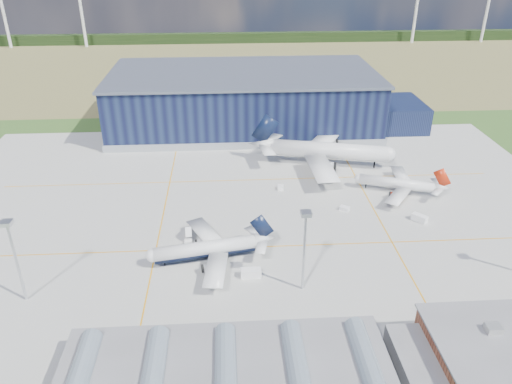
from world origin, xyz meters
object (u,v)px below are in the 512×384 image
(car_b, at_px, (288,337))
(light_mast_west, at_px, (13,249))
(gse_van_b, at_px, (420,218))
(airliner_red, at_px, (397,178))
(gse_tug_a, at_px, (209,243))
(gse_van_a, at_px, (251,273))
(gse_cart_b, at_px, (345,209))
(hangar, at_px, (250,102))
(light_mast_center, at_px, (305,238))
(gse_van_c, at_px, (334,327))
(gse_tug_c, at_px, (294,149))
(airstair, at_px, (189,234))
(gse_cart_a, at_px, (281,188))
(airliner_navy, at_px, (205,242))
(airliner_widebody, at_px, (329,143))
(gse_tug_b, at_px, (107,339))

(car_b, bearing_deg, light_mast_west, 70.08)
(light_mast_west, height_order, gse_van_b, light_mast_west)
(airliner_red, height_order, gse_tug_a, airliner_red)
(gse_van_a, distance_m, gse_cart_b, 47.56)
(airliner_red, distance_m, car_b, 84.47)
(car_b, bearing_deg, gse_cart_b, -28.32)
(hangar, height_order, light_mast_center, hangar)
(light_mast_west, distance_m, gse_van_c, 77.99)
(gse_tug_c, distance_m, gse_van_c, 108.11)
(gse_cart_b, bearing_deg, light_mast_center, -173.53)
(hangar, relative_size, airstair, 31.28)
(gse_cart_a, xyz_separation_m, gse_van_b, (42.00, -25.11, 0.43))
(light_mast_west, relative_size, gse_van_b, 4.69)
(light_mast_west, height_order, airliner_navy, light_mast_west)
(hangar, height_order, airliner_red, hangar)
(airliner_widebody, distance_m, gse_cart_a, 30.52)
(light_mast_center, relative_size, gse_cart_b, 7.23)
(car_b, bearing_deg, gse_van_c, -83.81)
(gse_tug_a, height_order, gse_van_c, gse_van_c)
(light_mast_center, distance_m, airstair, 42.65)
(airliner_navy, xyz_separation_m, airstair, (-5.53, 11.55, -4.56))
(gse_tug_b, bearing_deg, gse_van_c, 0.61)
(light_mast_center, height_order, gse_van_b, light_mast_center)
(car_b, bearing_deg, gse_van_a, 12.38)
(airliner_red, bearing_deg, car_b, 76.87)
(gse_tug_b, bearing_deg, gse_tug_a, 60.13)
(light_mast_west, distance_m, gse_van_a, 59.02)
(airstair, bearing_deg, light_mast_center, -45.26)
(light_mast_west, relative_size, airliner_navy, 0.62)
(gse_van_b, bearing_deg, gse_tug_c, 77.52)
(gse_tug_b, bearing_deg, airliner_navy, 55.23)
(gse_tug_b, bearing_deg, light_mast_west, 145.92)
(light_mast_center, bearing_deg, airliner_red, 51.65)
(gse_van_b, bearing_deg, hangar, 77.19)
(light_mast_center, distance_m, gse_tug_c, 93.69)
(gse_cart_a, distance_m, gse_van_c, 72.81)
(airliner_widebody, relative_size, gse_tug_c, 18.62)
(hangar, xyz_separation_m, gse_tug_a, (-17.45, -103.00, -10.93))
(airliner_red, relative_size, airstair, 7.22)
(light_mast_west, bearing_deg, gse_tug_a, 25.67)
(airliner_navy, bearing_deg, light_mast_center, 139.92)
(airliner_red, relative_size, airliner_widebody, 0.58)
(gse_cart_a, bearing_deg, gse_tug_c, 81.24)
(gse_tug_c, relative_size, gse_van_c, 0.66)
(gse_van_c, height_order, car_b, gse_van_c)
(gse_tug_b, bearing_deg, hangar, 74.87)
(gse_van_b, xyz_separation_m, gse_van_c, (-37.48, -47.56, 0.00))
(hangar, xyz_separation_m, gse_cart_b, (27.25, -84.75, -10.93))
(light_mast_west, relative_size, gse_cart_a, 7.18)
(gse_van_b, xyz_separation_m, gse_cart_b, (-22.40, 8.50, -0.44))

